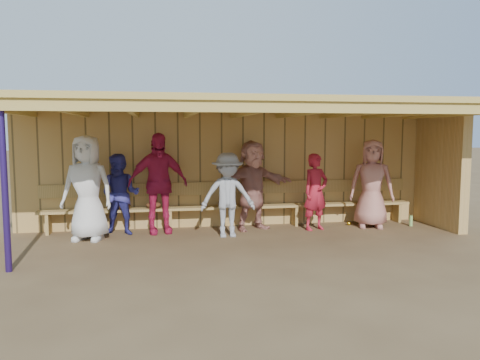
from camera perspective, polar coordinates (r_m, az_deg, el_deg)
name	(u,v)px	position (r m, az deg, el deg)	size (l,w,h in m)	color
ground	(243,239)	(8.61, 0.41, -7.20)	(90.00, 90.00, 0.00)	brown
player_b	(87,188)	(8.83, -18.13, -0.91)	(0.93, 0.60, 1.90)	silver
player_c	(120,195)	(9.12, -14.37, -1.73)	(0.75, 0.58, 1.54)	navy
player_d	(158,183)	(9.11, -9.97, -0.40)	(1.13, 0.47, 1.93)	#BB1E49
player_e	(228,195)	(8.67, -1.51, -1.84)	(1.01, 0.58, 1.57)	#919499
player_f	(253,185)	(9.31, 1.54, -0.63)	(1.66, 0.53, 1.79)	tan
player_g	(316,192)	(9.41, 9.20, -1.44)	(0.56, 0.36, 1.52)	#AC1B2D
player_h	(372,184)	(9.90, 15.75, -0.43)	(0.88, 0.57, 1.80)	#B67366
dugout_structure	(257,145)	(9.14, 2.04, 4.28)	(8.80, 3.20, 2.50)	tan
bench	(234,202)	(9.59, -0.80, -2.65)	(7.60, 0.34, 0.93)	#AF8D4B
dugout_equipment	(209,205)	(9.40, -3.75, -3.06)	(6.04, 0.62, 0.80)	orange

